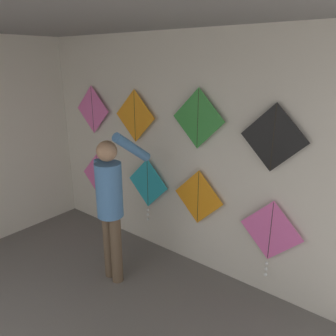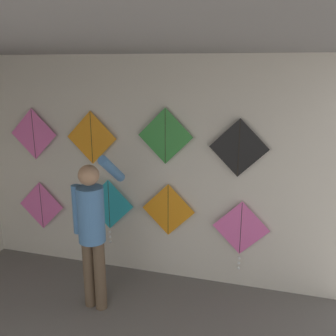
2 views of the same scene
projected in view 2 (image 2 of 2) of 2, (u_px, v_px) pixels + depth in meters
The scene contains 11 objects.
back_panel at pixel (136, 170), 4.72m from camera, with size 5.10×0.06×2.80m, color beige.
ceiling_slab at pixel (19, 42), 2.42m from camera, with size 5.10×4.89×0.04m, color gray.
shopkeeper at pixel (92, 224), 4.05m from camera, with size 0.45×0.60×1.79m.
kite_0 at pixel (41, 206), 5.16m from camera, with size 0.68×0.01×0.68m.
kite_1 at pixel (109, 207), 4.87m from camera, with size 0.68×0.04×0.88m.
kite_2 at pixel (168, 210), 4.65m from camera, with size 0.68×0.01×0.68m.
kite_3 at pixel (241, 231), 4.45m from camera, with size 0.68×0.04×0.88m.
kite_4 at pixel (34, 134), 4.90m from camera, with size 0.68×0.01×0.68m.
kite_5 at pixel (91, 138), 4.68m from camera, with size 0.68×0.01×0.68m.
kite_6 at pixel (165, 136), 4.41m from camera, with size 0.68×0.01×0.68m.
kite_7 at pixel (239, 148), 4.21m from camera, with size 0.68×0.01×0.68m.
Camera 2 is at (1.63, -0.14, 2.69)m, focal length 40.00 mm.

